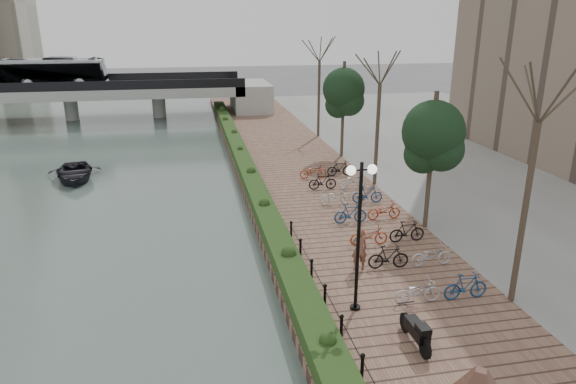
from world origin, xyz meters
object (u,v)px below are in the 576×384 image
object	(u,v)px
boat	(74,173)
motorcycle	(415,329)
lamppost	(360,207)
pedestrian	(359,249)

from	to	relation	value
boat	motorcycle	bearing A→B (deg)	-66.58
lamppost	boat	bearing A→B (deg)	123.41
lamppost	motorcycle	distance (m)	4.12
lamppost	boat	size ratio (longest dim) A/B	1.08
pedestrian	boat	size ratio (longest dim) A/B	0.37
motorcycle	pedestrian	size ratio (longest dim) A/B	0.96
motorcycle	pedestrian	world-z (taller)	pedestrian
lamppost	boat	distance (m)	23.67
motorcycle	lamppost	bearing A→B (deg)	115.20
pedestrian	boat	world-z (taller)	pedestrian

